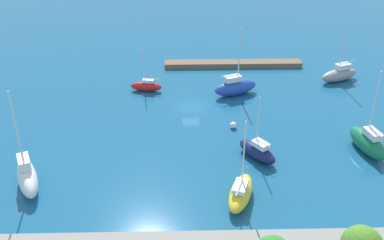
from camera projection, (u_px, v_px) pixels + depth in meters
water at (191, 107)px, 65.45m from camera, size 160.00×160.00×0.00m
pier_dock at (233, 64)px, 78.47m from camera, size 23.79×2.33×0.87m
sailboat_yellow_far_south at (241, 192)px, 46.71m from camera, size 4.10×6.72×9.40m
sailboat_gray_by_breakwater at (339, 74)px, 72.80m from camera, size 7.08×4.69×10.26m
sailboat_white_east_end at (27, 177)px, 48.40m from camera, size 4.46×6.97×11.87m
sailboat_red_inner_mooring at (146, 86)px, 69.66m from camera, size 4.99×2.08×6.98m
sailboat_blue_mid_basin at (235, 87)px, 68.30m from camera, size 7.25×4.63×10.43m
sailboat_navy_near_pier at (257, 151)px, 53.56m from camera, size 4.94×5.76×8.09m
sailboat_green_along_channel at (368, 142)px, 54.58m from camera, size 3.68×7.11×10.49m
mooring_buoy_white at (233, 125)px, 59.96m from camera, size 0.90×0.90×0.90m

